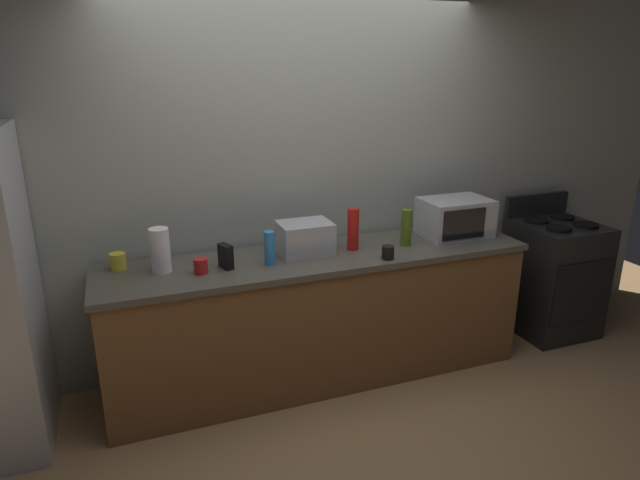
# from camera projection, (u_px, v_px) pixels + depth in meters

# --- Properties ---
(ground_plane) EXTENTS (8.00, 8.00, 0.00)m
(ground_plane) POSITION_uv_depth(u_px,v_px,m) (342.00, 406.00, 3.50)
(ground_plane) COLOR #A87F51
(back_wall) EXTENTS (6.40, 0.10, 2.70)m
(back_wall) POSITION_uv_depth(u_px,v_px,m) (299.00, 175.00, 3.80)
(back_wall) COLOR #9EA399
(back_wall) RESTS_ON ground_plane
(counter_run) EXTENTS (2.84, 0.64, 0.90)m
(counter_run) POSITION_uv_depth(u_px,v_px,m) (320.00, 317.00, 3.72)
(counter_run) COLOR brown
(counter_run) RESTS_ON ground_plane
(stove_range) EXTENTS (0.60, 0.61, 1.08)m
(stove_range) POSITION_uv_depth(u_px,v_px,m) (553.00, 277.00, 4.39)
(stove_range) COLOR black
(stove_range) RESTS_ON ground_plane
(microwave) EXTENTS (0.48, 0.35, 0.27)m
(microwave) POSITION_uv_depth(u_px,v_px,m) (455.00, 217.00, 3.93)
(microwave) COLOR #B7BABF
(microwave) RESTS_ON counter_run
(toaster_oven) EXTENTS (0.34, 0.26, 0.21)m
(toaster_oven) POSITION_uv_depth(u_px,v_px,m) (305.00, 238.00, 3.57)
(toaster_oven) COLOR #B7BABF
(toaster_oven) RESTS_ON counter_run
(paper_towel_roll) EXTENTS (0.12, 0.12, 0.27)m
(paper_towel_roll) POSITION_uv_depth(u_px,v_px,m) (160.00, 250.00, 3.25)
(paper_towel_roll) COLOR white
(paper_towel_roll) RESTS_ON counter_run
(cordless_phone) EXTENTS (0.08, 0.12, 0.15)m
(cordless_phone) POSITION_uv_depth(u_px,v_px,m) (226.00, 256.00, 3.32)
(cordless_phone) COLOR black
(cordless_phone) RESTS_ON counter_run
(bottle_hot_sauce) EXTENTS (0.08, 0.08, 0.28)m
(bottle_hot_sauce) POSITION_uv_depth(u_px,v_px,m) (353.00, 229.00, 3.64)
(bottle_hot_sauce) COLOR red
(bottle_hot_sauce) RESTS_ON counter_run
(bottle_olive_oil) EXTENTS (0.07, 0.07, 0.25)m
(bottle_olive_oil) POSITION_uv_depth(u_px,v_px,m) (406.00, 227.00, 3.73)
(bottle_olive_oil) COLOR #4C6B19
(bottle_olive_oil) RESTS_ON counter_run
(bottle_spray_cleaner) EXTENTS (0.07, 0.07, 0.22)m
(bottle_spray_cleaner) POSITION_uv_depth(u_px,v_px,m) (270.00, 248.00, 3.37)
(bottle_spray_cleaner) COLOR #338CE5
(bottle_spray_cleaner) RESTS_ON counter_run
(mug_yellow) EXTENTS (0.09, 0.09, 0.10)m
(mug_yellow) POSITION_uv_depth(u_px,v_px,m) (118.00, 261.00, 3.31)
(mug_yellow) COLOR yellow
(mug_yellow) RESTS_ON counter_run
(mug_black) EXTENTS (0.08, 0.08, 0.09)m
(mug_black) POSITION_uv_depth(u_px,v_px,m) (388.00, 252.00, 3.49)
(mug_black) COLOR black
(mug_black) RESTS_ON counter_run
(mug_red) EXTENTS (0.08, 0.08, 0.09)m
(mug_red) POSITION_uv_depth(u_px,v_px,m) (201.00, 266.00, 3.25)
(mug_red) COLOR red
(mug_red) RESTS_ON counter_run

